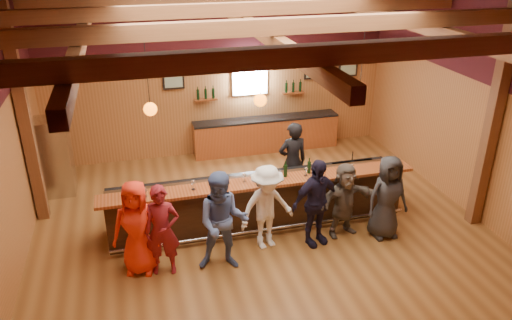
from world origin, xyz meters
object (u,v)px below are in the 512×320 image
object	(u,v)px
bar_counter	(259,199)
customer_dark	(387,197)
back_bar_cabinet	(266,134)
customer_white	(267,208)
customer_navy	(316,203)
customer_redvest	(162,231)
customer_brown	(344,200)
customer_orange	(137,228)
bottle_a	(286,171)
stainless_fridge	(55,157)
customer_denim	(223,222)
ice_bucket	(269,172)
bartender	(292,162)

from	to	relation	value
bar_counter	customer_dark	xyz separation A→B (m)	(2.27, -1.13, 0.33)
bar_counter	back_bar_cabinet	distance (m)	3.76
customer_white	customer_navy	bearing A→B (deg)	-20.81
customer_redvest	customer_brown	world-z (taller)	customer_redvest
customer_orange	customer_brown	bearing A→B (deg)	18.92
customer_redvest	bottle_a	world-z (taller)	customer_redvest
back_bar_cabinet	customer_brown	size ratio (longest dim) A/B	2.61
back_bar_cabinet	bottle_a	world-z (taller)	bottle_a
customer_navy	customer_redvest	bearing A→B (deg)	168.27
stainless_fridge	customer_redvest	bearing A→B (deg)	-60.44
customer_navy	customer_denim	bearing A→B (deg)	174.46
customer_denim	ice_bucket	world-z (taller)	customer_denim
ice_bucket	bottle_a	size ratio (longest dim) A/B	0.73
bar_counter	ice_bucket	xyz separation A→B (m)	(0.15, -0.22, 0.71)
customer_orange	customer_denim	world-z (taller)	customer_denim
bar_counter	customer_brown	world-z (taller)	customer_brown
customer_white	customer_redvest	bearing A→B (deg)	175.12
customer_navy	bottle_a	xyz separation A→B (m)	(-0.36, 0.78, 0.36)
customer_brown	customer_dark	distance (m)	0.82
bar_counter	customer_redvest	size ratio (longest dim) A/B	3.73
back_bar_cabinet	stainless_fridge	bearing A→B (deg)	-168.07
back_bar_cabinet	customer_denim	xyz separation A→B (m)	(-2.19, -4.91, 0.46)
customer_redvest	customer_dark	xyz separation A→B (m)	(4.32, 0.06, 0.01)
bar_counter	customer_dark	size ratio (longest dim) A/B	3.69
bar_counter	customer_navy	size ratio (longest dim) A/B	3.57
customer_dark	bartender	size ratio (longest dim) A/B	0.93
stainless_fridge	customer_redvest	distance (m)	4.19
back_bar_cabinet	customer_denim	world-z (taller)	customer_denim
customer_dark	customer_brown	bearing A→B (deg)	159.29
stainless_fridge	customer_brown	bearing A→B (deg)	-30.60
back_bar_cabinet	customer_redvest	world-z (taller)	customer_redvest
bar_counter	customer_white	bearing A→B (deg)	-95.63
bartender	customer_brown	bearing A→B (deg)	103.44
customer_white	ice_bucket	world-z (taller)	customer_white
customer_dark	customer_white	bearing A→B (deg)	172.52
customer_orange	ice_bucket	bearing A→B (deg)	33.84
customer_navy	bartender	world-z (taller)	bartender
customer_redvest	customer_white	distance (m)	1.98
bartender	back_bar_cabinet	bearing A→B (deg)	-97.80
customer_orange	ice_bucket	world-z (taller)	customer_orange
stainless_fridge	ice_bucket	world-z (taller)	stainless_fridge
bartender	bottle_a	distance (m)	1.19
customer_redvest	stainless_fridge	bearing A→B (deg)	128.40
bottle_a	back_bar_cabinet	bearing A→B (deg)	79.58
customer_redvest	customer_navy	size ratio (longest dim) A/B	0.96
bottle_a	customer_orange	bearing A→B (deg)	-164.95
customer_navy	customer_dark	world-z (taller)	customer_navy
back_bar_cabinet	bottle_a	bearing A→B (deg)	-100.42
back_bar_cabinet	customer_white	xyz separation A→B (m)	(-1.27, -4.47, 0.37)
bottle_a	bar_counter	bearing A→B (deg)	152.51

